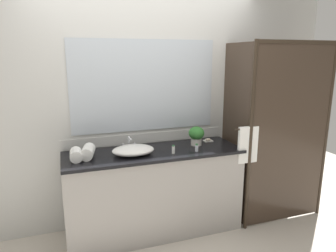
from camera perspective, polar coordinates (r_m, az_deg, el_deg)
The scene contains 12 objects.
ground_plane at distance 3.49m, azimuth -2.46°, elevation -18.90°, with size 8.00×8.00×0.00m, color beige.
wall_back_with_mirror at distance 3.34m, azimuth -4.37°, elevation 3.68°, with size 4.40×0.06×2.60m.
vanity_cabinet at distance 3.29m, azimuth -2.59°, elevation -12.13°, with size 1.80×0.58×0.90m.
shower_enclosure at distance 3.49m, azimuth 18.76°, elevation -1.31°, with size 1.20×0.59×2.00m.
sink_basin at distance 3.01m, azimuth -6.51°, elevation -4.49°, with size 0.41×0.31×0.09m, color white.
faucet at distance 3.19m, azimuth -7.26°, elevation -3.52°, with size 0.17×0.13×0.14m.
potted_plant at distance 3.29m, azimuth 5.32°, elevation -1.64°, with size 0.17×0.17×0.20m.
soap_dish at distance 3.48m, azimuth 7.46°, elevation -2.64°, with size 0.10×0.07×0.04m.
amenity_bottle_shampoo at distance 3.10m, azimuth 5.37°, elevation -4.07°, with size 0.03×0.03×0.08m.
amenity_bottle_body_wash at distance 3.02m, azimuth 1.00°, elevation -4.42°, with size 0.03×0.03×0.09m.
rolled_towel_near_edge at distance 2.94m, azimuth -16.79°, elevation -5.16°, with size 0.11×0.11×0.18m, color white.
rolled_towel_middle at distance 2.99m, azimuth -14.72°, elevation -4.68°, with size 0.12×0.12×0.23m, color white.
Camera 1 is at (-0.83, -2.85, 1.85)m, focal length 32.68 mm.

